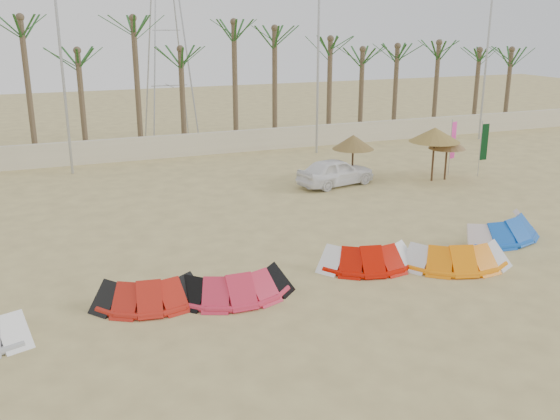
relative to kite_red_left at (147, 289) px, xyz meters
name	(u,v)px	position (x,y,z in m)	size (l,w,h in m)	color
ground	(363,316)	(5.23, -3.02, -0.42)	(120.00, 120.00, 0.00)	tan
boundary_wall	(177,146)	(5.23, 18.98, 0.23)	(60.00, 0.30, 1.30)	beige
palm_line	(178,41)	(5.90, 20.48, 6.03)	(52.00, 4.00, 7.70)	brown
lamp_b	(62,60)	(-0.73, 16.98, 5.35)	(1.25, 0.14, 11.00)	#A5A8AD
lamp_c	(319,54)	(13.27, 16.98, 5.35)	(1.25, 0.14, 11.00)	#A5A8AD
lamp_d	(488,50)	(25.27, 16.98, 5.35)	(1.25, 0.14, 11.00)	#A5A8AD
pylon	(172,138)	(6.23, 24.98, -0.42)	(3.00, 3.00, 14.00)	#A5A8AD
kite_red_left	(147,289)	(0.00, 0.00, 0.00)	(3.23, 1.90, 0.90)	#B21D11
kite_red_mid	(233,282)	(2.40, -0.39, 0.00)	(3.36, 1.57, 0.90)	#CD2540
kite_red_right	(364,254)	(7.00, 0.14, 0.00)	(3.41, 2.12, 0.90)	#C00E00
kite_orange	(451,253)	(9.71, -0.82, 0.00)	(3.73, 2.34, 0.90)	orange
kite_blue	(498,226)	(13.00, 0.82, 0.00)	(3.89, 2.33, 0.90)	blue
parasol_left	(353,142)	(11.94, 10.11, 1.54)	(2.05, 2.05, 2.32)	#4C331E
parasol_mid	(447,142)	(16.40, 8.67, 1.49)	(1.83, 1.83, 2.27)	#4C331E
parasol_right	(435,135)	(15.63, 8.69, 1.89)	(2.50, 2.50, 2.67)	#4C331E
flag_pink	(453,142)	(17.29, 9.35, 1.29)	(0.44, 0.16, 2.89)	#A5A8AD
flag_green	(483,144)	(18.57, 8.62, 1.26)	(0.45, 0.04, 2.82)	#A5A8AD
car	(336,172)	(10.82, 9.70, 0.25)	(1.58, 3.92, 1.33)	white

